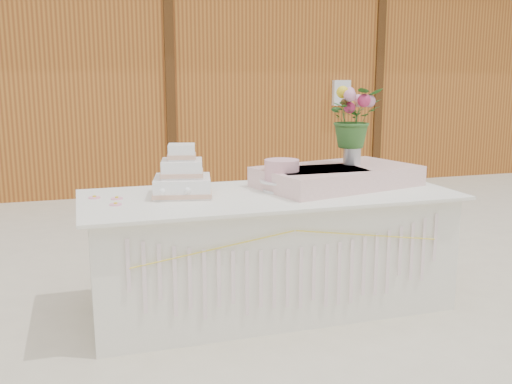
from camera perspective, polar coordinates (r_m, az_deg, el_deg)
ground at (r=3.91m, az=1.34°, el=-11.23°), size 80.00×80.00×0.00m
barn at (r=9.49m, az=-10.62°, el=12.18°), size 12.60×4.60×3.30m
cake_table at (r=3.78m, az=1.39°, el=-5.82°), size 2.40×1.00×0.77m
wedding_cake at (r=3.63m, az=-7.38°, el=1.38°), size 0.43×0.43×0.33m
pink_cake_stand at (r=3.74m, az=2.58°, el=1.85°), size 0.29×0.29×0.21m
satin_runner at (r=3.96m, az=8.12°, el=1.57°), size 1.19×0.86×0.14m
flower_vase at (r=4.06m, az=9.59°, el=3.92°), size 0.12×0.12×0.17m
bouquet at (r=4.04m, az=9.72°, el=8.03°), size 0.37×0.32×0.42m
loose_flowers at (r=3.52m, az=-14.72°, el=-0.88°), size 0.22×0.38×0.02m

